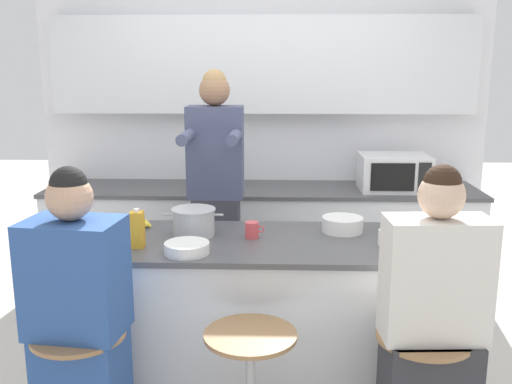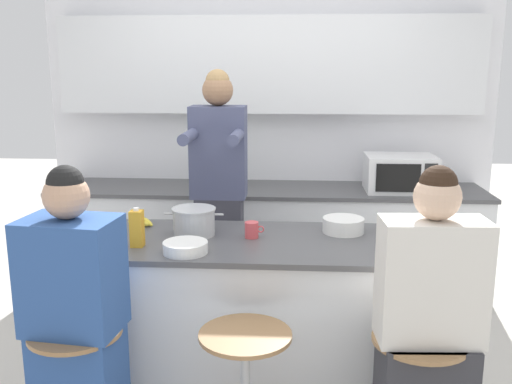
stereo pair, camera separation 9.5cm
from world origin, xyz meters
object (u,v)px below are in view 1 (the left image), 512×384
Objects in this scene: person_cooking at (216,206)px; cooking_pot at (194,222)px; person_wrapped_blanket at (79,330)px; person_seated_near at (431,340)px; fruit_bowl at (342,224)px; microwave at (394,172)px; potted_plant at (211,166)px; kitchen_island at (256,315)px; coffee_cup_far at (252,230)px; juice_carton at (137,229)px; banana_bunch at (140,223)px; coffee_cup_near at (386,238)px.

person_cooking is 0.63m from cooking_pot.
person_wrapped_blanket is 1.55m from person_seated_near.
cooking_pot is 1.41× the size of fruit_bowl.
potted_plant is (-1.41, 0.04, 0.03)m from microwave.
person_seated_near is at bearing -39.55° from kitchen_island.
fruit_bowl is (-0.30, 0.83, 0.29)m from person_seated_near.
coffee_cup_far is 1.41m from potted_plant.
person_wrapped_blanket is 0.89m from cooking_pot.
juice_carton is at bearing -165.97° from kitchen_island.
microwave is at bearing 66.17° from fruit_bowl.
potted_plant is at bearing 117.03° from person_seated_near.
kitchen_island is 11.34× the size of banana_bunch.
potted_plant is (-0.11, 0.70, 0.14)m from person_cooking.
person_seated_near is at bearing -19.72° from juice_carton.
person_cooking is 0.62m from banana_bunch.
coffee_cup_far is at bearing 18.31° from juice_carton.
person_wrapped_blanket is at bearing -109.07° from person_cooking.
person_cooking is at bearing 112.46° from kitchen_island.
person_seated_near reaches higher than kitchen_island.
microwave is (1.30, 0.67, 0.11)m from person_cooking.
person_cooking reaches higher than microwave.
person_seated_near reaches higher than person_wrapped_blanket.
person_wrapped_blanket is 6.04× the size of fruit_bowl.
potted_plant is at bearing 86.74° from person_wrapped_blanket.
microwave is at bearing 33.68° from banana_bunch.
cooking_pot is 0.33m from coffee_cup_far.
juice_carton is (-1.10, -0.33, 0.06)m from fruit_bowl.
fruit_bowl is 0.45× the size of microwave.
fruit_bowl is at bearing 129.32° from coffee_cup_near.
banana_bunch is (-1.18, 0.05, -0.02)m from fruit_bowl.
person_seated_near reaches higher than potted_plant.
cooking_pot is 1.87m from microwave.
potted_plant reaches higher than cooking_pot.
person_seated_near is at bearing -40.59° from coffee_cup_far.
potted_plant reaches higher than coffee_cup_far.
kitchen_island is at bearing 47.48° from person_wrapped_blanket.
kitchen_island is 17.65× the size of coffee_cup_far.
microwave is at bearing 43.46° from cooking_pot.
fruit_bowl is at bearing -2.31° from banana_bunch.
coffee_cup_far is 1.67m from microwave.
banana_bunch is (0.07, 0.88, 0.25)m from person_wrapped_blanket.
person_cooking reaches higher than coffee_cup_near.
person_seated_near is at bearing -59.92° from potted_plant.
kitchen_island is at bearing -63.85° from coffee_cup_far.
person_cooking is 0.91m from juice_carton.
coffee_cup_near is (0.69, -0.07, 0.48)m from kitchen_island.
cooking_pot is 3.06× the size of coffee_cup_far.
coffee_cup_near is (-0.10, 0.58, 0.29)m from person_seated_near.
person_cooking reaches higher than cooking_pot.
juice_carton is 0.40× the size of microwave.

